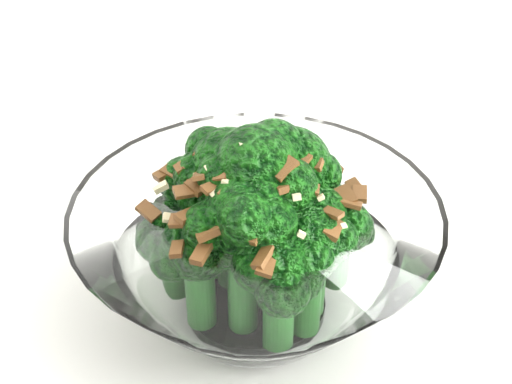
% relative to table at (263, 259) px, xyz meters
% --- Properties ---
extents(table, '(1.42, 1.22, 0.75)m').
position_rel_table_xyz_m(table, '(0.00, 0.00, 0.00)').
color(table, white).
rests_on(table, ground).
extents(broccoli_dish, '(0.19, 0.19, 0.12)m').
position_rel_table_xyz_m(broccoli_dish, '(0.03, -0.12, 0.11)').
color(broccoli_dish, white).
rests_on(broccoli_dish, table).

